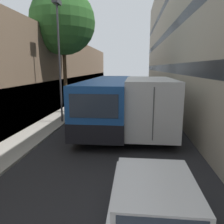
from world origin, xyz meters
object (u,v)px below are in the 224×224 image
Objects in this scene: street_tree_left at (63,22)px; box_truck at (148,103)px; bus at (109,100)px; car_hatchback at (154,213)px; street_lamp at (59,41)px.

box_truck is at bearing -34.82° from street_tree_left.
box_truck is at bearing -32.36° from bus.
box_truck reaches higher than car_hatchback.
car_hatchback is 8.48m from box_truck.
box_truck is at bearing -11.96° from street_lamp.
street_tree_left is at bearing 143.66° from bus.
bus is 1.43× the size of box_truck.
box_truck reaches higher than bus.
street_lamp is 3.61m from street_tree_left.
street_tree_left is (-5.79, 12.70, 6.17)m from car_hatchback.
street_lamp is at bearing 168.04° from box_truck.
box_truck is 0.83× the size of street_tree_left.
bus is 4.77m from street_lamp.
street_tree_left reaches higher than bus.
car_hatchback is at bearing -78.28° from bus.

